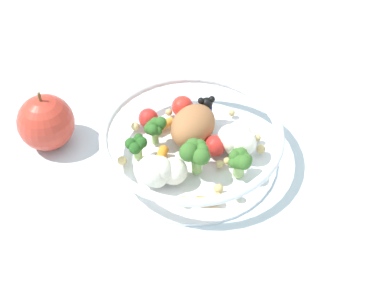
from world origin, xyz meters
TOP-DOWN VIEW (x-y plane):
  - ground_plane at (0.00, 0.00)m, footprint 2.40×2.40m
  - food_container at (0.01, 0.01)m, footprint 0.23×0.23m
  - loose_apple at (0.04, -0.18)m, footprint 0.07×0.07m

SIDE VIEW (x-z plane):
  - ground_plane at x=0.00m, z-range 0.00..0.00m
  - food_container at x=0.01m, z-range 0.00..0.06m
  - loose_apple at x=0.04m, z-range -0.01..0.08m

